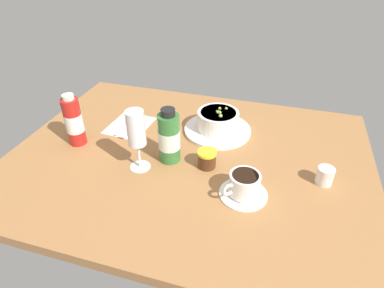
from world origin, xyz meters
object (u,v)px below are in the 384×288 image
(cutlery_setting, at_px, (129,126))
(coffee_cup, at_px, (244,186))
(creamer_jug, at_px, (325,176))
(porridge_bowl, at_px, (218,123))
(sauce_bottle_red, at_px, (74,121))
(jam_jar, at_px, (207,159))
(sauce_bottle_green, at_px, (169,137))
(wine_glass, at_px, (136,131))

(cutlery_setting, distance_m, coffee_cup, 0.50)
(cutlery_setting, height_order, creamer_jug, creamer_jug)
(porridge_bowl, xyz_separation_m, sauce_bottle_red, (0.42, 0.20, 0.04))
(coffee_cup, relative_size, jam_jar, 2.27)
(coffee_cup, bearing_deg, creamer_jug, -151.80)
(coffee_cup, xyz_separation_m, creamer_jug, (-0.21, -0.11, -0.01))
(creamer_jug, height_order, sauce_bottle_green, sauce_bottle_green)
(cutlery_setting, relative_size, jam_jar, 3.04)
(sauce_bottle_green, bearing_deg, creamer_jug, -177.74)
(coffee_cup, xyz_separation_m, sauce_bottle_red, (0.56, -0.09, 0.05))
(cutlery_setting, xyz_separation_m, sauce_bottle_red, (0.11, 0.14, 0.08))
(creamer_jug, distance_m, jam_jar, 0.33)
(creamer_jug, bearing_deg, jam_jar, 3.40)
(cutlery_setting, bearing_deg, wine_glass, 123.71)
(wine_glass, distance_m, sauce_bottle_green, 0.11)
(porridge_bowl, relative_size, wine_glass, 1.22)
(creamer_jug, xyz_separation_m, wine_glass, (0.52, 0.08, 0.10))
(cutlery_setting, relative_size, sauce_bottle_red, 1.00)
(cutlery_setting, xyz_separation_m, creamer_jug, (-0.65, 0.12, 0.02))
(wine_glass, distance_m, sauce_bottle_red, 0.26)
(cutlery_setting, bearing_deg, coffee_cup, 152.41)
(jam_jar, distance_m, sauce_bottle_green, 0.13)
(cutlery_setting, height_order, sauce_bottle_red, sauce_bottle_red)
(coffee_cup, height_order, wine_glass, wine_glass)
(sauce_bottle_red, bearing_deg, sauce_bottle_green, -179.80)
(sauce_bottle_red, relative_size, sauce_bottle_green, 1.00)
(coffee_cup, height_order, jam_jar, coffee_cup)
(coffee_cup, xyz_separation_m, jam_jar, (0.12, -0.09, -0.01))
(sauce_bottle_green, bearing_deg, cutlery_setting, -34.08)
(sauce_bottle_red, bearing_deg, creamer_jug, -178.60)
(wine_glass, bearing_deg, porridge_bowl, -124.51)
(coffee_cup, distance_m, sauce_bottle_red, 0.57)
(wine_glass, relative_size, jam_jar, 3.30)
(porridge_bowl, distance_m, coffee_cup, 0.32)
(creamer_jug, relative_size, sauce_bottle_green, 0.32)
(cutlery_setting, relative_size, coffee_cup, 1.34)
(coffee_cup, distance_m, wine_glass, 0.33)
(cutlery_setting, bearing_deg, jam_jar, 156.33)
(wine_glass, bearing_deg, coffee_cup, 174.18)
(porridge_bowl, height_order, sauce_bottle_green, sauce_bottle_green)
(cutlery_setting, distance_m, sauce_bottle_red, 0.20)
(coffee_cup, distance_m, sauce_bottle_green, 0.26)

